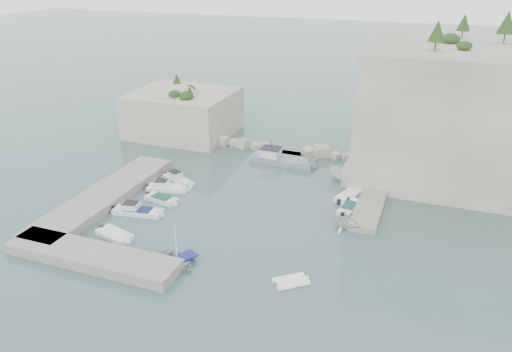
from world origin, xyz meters
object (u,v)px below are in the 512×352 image
(motorboat_b, at_px, (168,190))
(tender_east_c, at_px, (349,197))
(motorboat_a, at_px, (179,182))
(tender_east_b, at_px, (349,209))
(motorboat_e, at_px, (115,237))
(work_boat, at_px, (283,163))
(motorboat_d, at_px, (138,214))
(tender_east_a, at_px, (346,228))
(motorboat_c, at_px, (162,201))
(rowboat, at_px, (178,264))
(tender_east_d, at_px, (345,182))
(inflatable_dinghy, at_px, (291,283))

(motorboat_b, xyz_separation_m, tender_east_c, (22.02, 6.17, 0.00))
(motorboat_a, relative_size, tender_east_b, 1.19)
(motorboat_e, height_order, work_boat, work_boat)
(motorboat_d, height_order, tender_east_b, motorboat_d)
(tender_east_a, bearing_deg, tender_east_c, 32.19)
(tender_east_a, distance_m, work_boat, 19.61)
(motorboat_c, distance_m, motorboat_e, 9.19)
(rowboat, distance_m, tender_east_c, 24.15)
(motorboat_d, bearing_deg, rowboat, -47.96)
(rowboat, xyz_separation_m, tender_east_d, (11.29, 24.76, 0.00))
(motorboat_b, bearing_deg, motorboat_a, 71.07)
(inflatable_dinghy, distance_m, tender_east_d, 23.80)
(motorboat_b, bearing_deg, motorboat_d, -104.66)
(rowboat, relative_size, tender_east_c, 0.81)
(motorboat_b, distance_m, motorboat_e, 12.20)
(motorboat_c, bearing_deg, tender_east_d, 44.79)
(motorboat_d, distance_m, tender_east_d, 26.81)
(tender_east_c, height_order, work_boat, work_boat)
(tender_east_b, bearing_deg, tender_east_a, -165.60)
(tender_east_b, bearing_deg, motorboat_c, 113.24)
(tender_east_c, relative_size, work_boat, 0.54)
(inflatable_dinghy, bearing_deg, tender_east_c, 46.68)
(motorboat_d, bearing_deg, work_boat, 53.38)
(motorboat_b, height_order, tender_east_b, motorboat_b)
(motorboat_a, relative_size, motorboat_d, 0.88)
(inflatable_dinghy, height_order, tender_east_a, tender_east_a)
(tender_east_a, bearing_deg, tender_east_b, 30.51)
(inflatable_dinghy, relative_size, work_boat, 0.34)
(motorboat_a, relative_size, inflatable_dinghy, 1.63)
(tender_east_c, bearing_deg, motorboat_c, 132.00)
(motorboat_e, relative_size, tender_east_b, 0.98)
(tender_east_d, bearing_deg, tender_east_c, -134.18)
(tender_east_c, bearing_deg, motorboat_a, 117.71)
(motorboat_c, relative_size, motorboat_e, 1.01)
(inflatable_dinghy, xyz_separation_m, tender_east_a, (2.63, 11.84, 0.00))
(motorboat_b, distance_m, motorboat_d, 6.79)
(motorboat_c, distance_m, motorboat_d, 3.89)
(motorboat_e, xyz_separation_m, tender_east_d, (19.98, 22.55, 0.00))
(motorboat_a, relative_size, motorboat_e, 1.21)
(motorboat_b, relative_size, tender_east_a, 1.50)
(motorboat_c, xyz_separation_m, rowboat, (8.43, -11.39, 0.00))
(motorboat_e, distance_m, tender_east_a, 24.79)
(motorboat_a, distance_m, tender_east_b, 22.44)
(motorboat_a, bearing_deg, motorboat_b, -67.97)
(tender_east_b, distance_m, work_boat, 16.05)
(motorboat_b, distance_m, tender_east_d, 23.11)
(motorboat_a, xyz_separation_m, tender_east_b, (22.44, 0.16, 0.00))
(inflatable_dinghy, bearing_deg, work_boat, 70.54)
(motorboat_d, xyz_separation_m, tender_east_d, (20.60, 17.16, 0.00))
(rowboat, relative_size, tender_east_b, 0.95)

